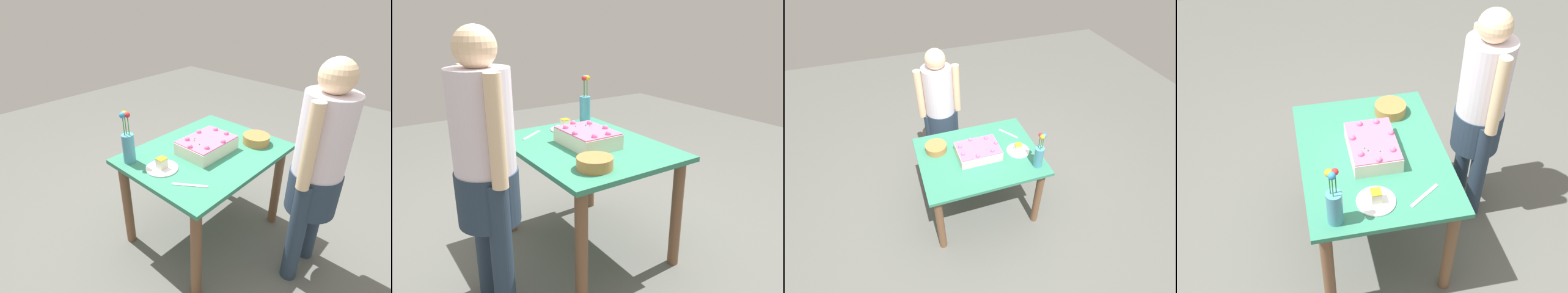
{
  "view_description": "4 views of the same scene",
  "coord_description": "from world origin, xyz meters",
  "views": [
    {
      "loc": [
        1.45,
        1.25,
        1.82
      ],
      "look_at": [
        0.07,
        -0.04,
        0.8
      ],
      "focal_mm": 28.0,
      "sensor_mm": 36.0,
      "label": 1
    },
    {
      "loc": [
        -1.92,
        1.27,
        1.52
      ],
      "look_at": [
        -0.07,
        0.04,
        0.76
      ],
      "focal_mm": 35.0,
      "sensor_mm": 36.0,
      "label": 2
    },
    {
      "loc": [
        -0.63,
        -1.95,
        2.68
      ],
      "look_at": [
        0.02,
        0.02,
        0.83
      ],
      "focal_mm": 28.0,
      "sensor_mm": 36.0,
      "label": 3
    },
    {
      "loc": [
        2.06,
        -0.43,
        2.69
      ],
      "look_at": [
        -0.03,
        0.0,
        0.77
      ],
      "focal_mm": 45.0,
      "sensor_mm": 36.0,
      "label": 4
    }
  ],
  "objects": [
    {
      "name": "sheet_cake",
      "position": [
        -0.01,
        0.0,
        0.79
      ],
      "size": [
        0.39,
        0.28,
        0.12
      ],
      "color": "#EBE6CC",
      "rests_on": "dining_table"
    },
    {
      "name": "ground_plane",
      "position": [
        0.0,
        0.0,
        0.0
      ],
      "size": [
        8.0,
        8.0,
        0.0
      ],
      "primitive_type": "plane",
      "color": "#5C5D58"
    },
    {
      "name": "person_standing",
      "position": [
        -0.2,
        0.73,
        0.85
      ],
      "size": [
        0.45,
        0.31,
        1.49
      ],
      "rotation": [
        0.0,
        0.0,
        -1.57
      ],
      "color": "#27374A",
      "rests_on": "ground_plane"
    },
    {
      "name": "flower_vase",
      "position": [
        0.45,
        -0.29,
        0.87
      ],
      "size": [
        0.08,
        0.08,
        0.36
      ],
      "color": "teal",
      "rests_on": "dining_table"
    },
    {
      "name": "serving_plate_with_slice",
      "position": [
        0.37,
        -0.06,
        0.76
      ],
      "size": [
        0.21,
        0.21,
        0.08
      ],
      "color": "white",
      "rests_on": "dining_table"
    },
    {
      "name": "dining_table",
      "position": [
        0.0,
        0.0,
        0.6
      ],
      "size": [
        1.11,
        0.85,
        0.74
      ],
      "color": "#348063",
      "rests_on": "ground_plane"
    },
    {
      "name": "cake_knife",
      "position": [
        0.38,
        0.2,
        0.74
      ],
      "size": [
        0.14,
        0.19,
        0.0
      ],
      "primitive_type": "cube",
      "rotation": [
        0.0,
        0.0,
        2.18
      ],
      "color": "silver",
      "rests_on": "dining_table"
    },
    {
      "name": "fruit_bowl",
      "position": [
        -0.36,
        0.19,
        0.78
      ],
      "size": [
        0.2,
        0.2,
        0.07
      ],
      "primitive_type": "cylinder",
      "color": "#B7773F",
      "rests_on": "dining_table"
    }
  ]
}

